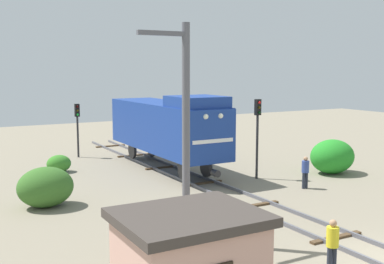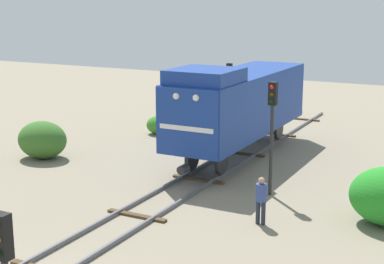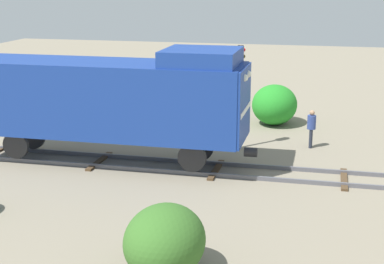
# 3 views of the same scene
# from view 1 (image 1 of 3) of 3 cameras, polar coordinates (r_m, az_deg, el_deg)

# --- Properties ---
(locomotive) EXTENTS (2.90, 11.60, 4.60)m
(locomotive) POSITION_cam_1_polar(r_m,az_deg,el_deg) (29.57, -2.96, 0.77)
(locomotive) COLOR navy
(locomotive) RESTS_ON railway_track
(traffic_signal_mid) EXTENTS (0.32, 0.34, 4.54)m
(traffic_signal_mid) POSITION_cam_1_polar(r_m,az_deg,el_deg) (27.37, 7.78, 0.95)
(traffic_signal_mid) COLOR #262628
(traffic_signal_mid) RESTS_ON ground
(traffic_signal_far) EXTENTS (0.32, 0.34, 3.80)m
(traffic_signal_far) POSITION_cam_1_polar(r_m,az_deg,el_deg) (34.77, -13.43, 1.39)
(traffic_signal_far) COLOR #262628
(traffic_signal_far) RESTS_ON ground
(worker_near_track) EXTENTS (0.38, 0.38, 1.70)m
(worker_near_track) POSITION_cam_1_polar(r_m,az_deg,el_deg) (15.60, 16.30, -12.40)
(worker_near_track) COLOR #262B38
(worker_near_track) RESTS_ON ground
(worker_by_signal) EXTENTS (0.38, 0.38, 1.70)m
(worker_by_signal) POSITION_cam_1_polar(r_m,az_deg,el_deg) (25.86, 13.28, -4.38)
(worker_by_signal) COLOR #262B38
(worker_by_signal) RESTS_ON ground
(catenary_mast) EXTENTS (1.94, 0.28, 7.81)m
(catenary_mast) POSITION_cam_1_polar(r_m,az_deg,el_deg) (16.85, -0.90, 0.41)
(catenary_mast) COLOR #595960
(catenary_mast) RESTS_ON ground
(bush_near) EXTENTS (2.52, 2.07, 1.84)m
(bush_near) POSITION_cam_1_polar(r_m,az_deg,el_deg) (22.88, -16.97, -6.26)
(bush_near) COLOR #376826
(bush_near) RESTS_ON ground
(bush_mid) EXTENTS (2.82, 2.31, 2.05)m
(bush_mid) POSITION_cam_1_polar(r_m,az_deg,el_deg) (29.98, 16.29, -2.81)
(bush_mid) COLOR #248C26
(bush_mid) RESTS_ON ground
(bush_far) EXTENTS (1.46, 1.19, 1.06)m
(bush_far) POSITION_cam_1_polar(r_m,az_deg,el_deg) (30.26, -15.50, -3.64)
(bush_far) COLOR #377E26
(bush_far) RESTS_ON ground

